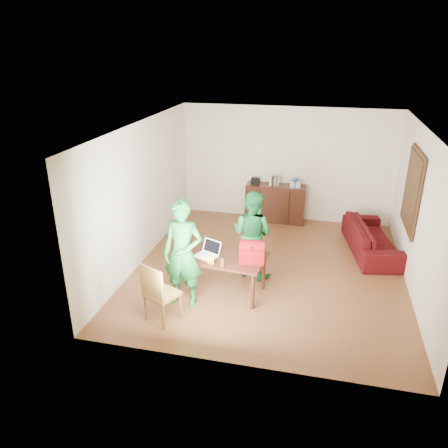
% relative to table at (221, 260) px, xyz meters
% --- Properties ---
extents(room, '(5.20, 5.70, 2.90)m').
position_rel_table_xyz_m(room, '(0.71, 1.11, 0.70)').
color(room, '#4D2913').
rests_on(room, ground).
extents(table, '(1.56, 0.99, 0.69)m').
position_rel_table_xyz_m(table, '(0.00, 0.00, 0.00)').
color(table, black).
rests_on(table, ground).
extents(chair, '(0.60, 0.59, 1.00)m').
position_rel_table_xyz_m(chair, '(-0.69, -1.04, -0.32)').
color(chair, brown).
rests_on(chair, ground).
extents(person_near, '(0.67, 0.46, 1.80)m').
position_rel_table_xyz_m(person_near, '(-0.52, -0.46, 0.29)').
color(person_near, '#145E21').
rests_on(person_near, ground).
extents(person_far, '(0.96, 0.86, 1.63)m').
position_rel_table_xyz_m(person_far, '(0.39, 0.76, 0.21)').
color(person_far, '#145C26').
rests_on(person_far, ground).
extents(laptop, '(0.42, 0.37, 0.25)m').
position_rel_table_xyz_m(laptop, '(-0.24, -0.09, 0.13)').
color(laptop, white).
rests_on(laptop, table).
extents(bananas, '(0.17, 0.13, 0.06)m').
position_rel_table_xyz_m(bananas, '(-0.10, -0.33, 0.11)').
color(bananas, yellow).
rests_on(bananas, table).
extents(bottle, '(0.07, 0.07, 0.17)m').
position_rel_table_xyz_m(bottle, '(0.11, -0.36, 0.17)').
color(bottle, '#593214').
rests_on(bottle, table).
extents(red_bag, '(0.43, 0.27, 0.30)m').
position_rel_table_xyz_m(red_bag, '(0.54, -0.09, 0.23)').
color(red_bag, maroon).
rests_on(red_bag, table).
extents(sofa, '(1.15, 2.16, 0.60)m').
position_rel_table_xyz_m(sofa, '(2.64, 2.25, -0.31)').
color(sofa, '#3B070A').
rests_on(sofa, ground).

